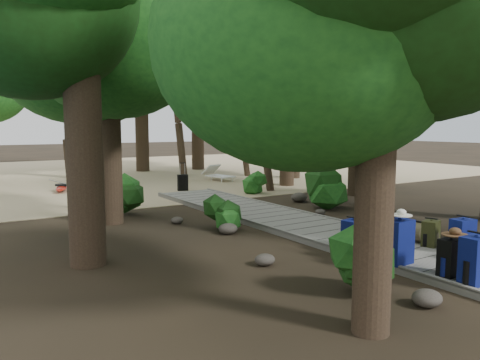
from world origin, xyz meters
TOP-DOWN VIEW (x-y plane):
  - ground at (0.00, 0.00)m, footprint 120.00×120.00m
  - sand_beach at (0.00, 16.00)m, footprint 40.00×22.00m
  - boardwalk at (0.00, 1.00)m, footprint 2.00×12.00m
  - backpack_left_a at (-0.70, -4.26)m, footprint 0.42×0.30m
  - backpack_left_b at (-0.66, -3.84)m, footprint 0.36×0.26m
  - backpack_left_c at (-0.80, -2.97)m, footprint 0.46×0.34m
  - backpack_left_d at (-0.63, -1.76)m, footprint 0.43×0.34m
  - backpack_right_c at (0.76, -3.14)m, footprint 0.43×0.33m
  - backpack_right_d at (0.69, -2.53)m, footprint 0.42×0.36m
  - duffel_right_khaki at (0.77, -2.21)m, footprint 0.51×0.66m
  - duffel_right_black at (0.68, -1.59)m, footprint 0.65×0.76m
  - suitcase_on_boardwalk at (-0.80, -2.25)m, footprint 0.43×0.26m
  - lone_suitcase_on_sand at (0.35, 7.87)m, footprint 0.43×0.31m
  - hat_brown at (-0.62, -3.88)m, footprint 0.40×0.40m
  - hat_white at (-0.82, -3.02)m, footprint 0.35×0.35m
  - kayak at (-3.54, 10.12)m, footprint 1.81×3.54m
  - sun_lounger at (3.16, 9.89)m, footprint 1.03×2.17m
  - tree_right_c at (3.77, 1.99)m, footprint 4.69×4.69m
  - tree_right_d at (5.15, 3.59)m, footprint 5.48×5.48m
  - tree_right_e at (4.64, 7.01)m, footprint 4.72×4.72m
  - tree_right_f at (6.65, 9.08)m, footprint 5.04×5.04m
  - tree_left_a at (-3.04, -4.39)m, footprint 3.85×3.85m
  - tree_left_b at (-5.15, 0.16)m, footprint 4.94×4.94m
  - tree_left_c at (-3.70, 3.44)m, footprint 4.53×4.53m
  - tree_back_a at (-1.94, 14.52)m, footprint 5.28×5.28m
  - tree_back_b at (1.87, 16.05)m, footprint 5.69×5.69m
  - tree_back_c at (4.90, 15.41)m, footprint 5.46×5.46m
  - palm_right_a at (3.25, 6.32)m, footprint 4.03×4.03m
  - palm_right_b at (5.30, 11.21)m, footprint 3.94×3.94m
  - palm_right_c at (2.80, 12.58)m, footprint 4.87×4.87m
  - palm_left_a at (-4.23, 6.15)m, footprint 3.89×3.89m
  - rock_left_a at (-1.78, -4.25)m, footprint 0.43×0.38m
  - rock_left_b at (-2.55, -1.54)m, footprint 0.37×0.34m
  - rock_left_c at (-1.85, 0.88)m, footprint 0.45×0.40m
  - rock_left_d at (-2.35, 2.53)m, footprint 0.32×0.29m
  - rock_right_b at (2.20, -1.34)m, footprint 0.41×0.37m
  - rock_right_c at (1.48, 1.48)m, footprint 0.29×0.27m
  - rock_right_d at (2.42, 3.53)m, footprint 0.55×0.49m
  - shrub_left_a at (-2.14, -3.43)m, footprint 1.23×1.23m
  - shrub_left_b at (-1.75, 1.36)m, footprint 0.78×0.78m
  - shrub_left_c at (-2.98, 4.31)m, footprint 1.27×1.27m
  - shrub_right_b at (2.38, 2.14)m, footprint 1.42×1.42m
  - shrub_right_c at (2.27, 5.86)m, footprint 0.84×0.84m

SIDE VIEW (x-z plane):
  - ground at x=0.00m, z-range 0.00..0.00m
  - sand_beach at x=0.00m, z-range 0.00..0.02m
  - boardwalk at x=0.00m, z-range 0.00..0.12m
  - rock_right_c at x=1.48m, z-range 0.00..0.16m
  - rock_left_d at x=-2.35m, z-range 0.00..0.17m
  - rock_left_b at x=-2.55m, z-range 0.00..0.21m
  - rock_right_b at x=2.20m, z-range 0.00..0.23m
  - rock_left_a at x=-1.78m, z-range 0.00..0.23m
  - rock_left_c at x=-1.85m, z-range 0.00..0.25m
  - rock_right_d at x=2.42m, z-range 0.00..0.30m
  - kayak at x=-3.54m, z-range 0.02..0.37m
  - duffel_right_khaki at x=0.77m, z-range 0.12..0.51m
  - lone_suitcase_on_sand at x=0.35m, z-range 0.02..0.62m
  - duffel_right_black at x=0.68m, z-range 0.12..0.53m
  - shrub_left_b at x=-1.75m, z-range 0.00..0.70m
  - sun_lounger at x=3.16m, z-range 0.02..0.69m
  - shrub_right_c at x=2.27m, z-range 0.00..0.76m
  - backpack_right_d at x=0.69m, z-range 0.12..0.67m
  - backpack_left_d at x=-0.63m, z-range 0.12..0.70m
  - suitcase_on_boardwalk at x=-0.80m, z-range 0.12..0.75m
  - backpack_left_b at x=-0.66m, z-range 0.12..0.77m
  - backpack_right_c at x=0.76m, z-range 0.12..0.81m
  - backpack_left_a at x=-0.70m, z-range 0.12..0.91m
  - backpack_left_c at x=-0.80m, z-range 0.12..0.96m
  - shrub_left_a at x=-2.14m, z-range 0.00..1.11m
  - shrub_left_c at x=-2.98m, z-range 0.00..1.14m
  - shrub_right_b at x=2.38m, z-range 0.00..1.28m
  - hat_brown at x=-0.62m, z-range 0.77..0.89m
  - hat_white at x=-0.82m, z-range 0.96..1.07m
  - palm_left_a at x=-4.23m, z-range 0.00..6.20m
  - tree_left_a at x=-3.04m, z-range 0.00..6.41m
  - palm_right_a at x=3.25m, z-range 0.00..6.88m
  - palm_right_b at x=5.30m, z-range 0.00..7.62m
  - palm_right_c at x=2.80m, z-range 0.00..7.75m
  - tree_left_c at x=-3.70m, z-range 0.00..7.87m
  - tree_right_c at x=3.77m, z-range 0.00..8.11m
  - tree_right_e at x=4.64m, z-range 0.00..8.49m
  - tree_left_b at x=-5.15m, z-range 0.00..8.90m
  - tree_right_f at x=6.65m, z-range 0.00..9.01m
  - tree_back_a at x=-1.94m, z-range 0.00..9.14m
  - tree_back_c at x=4.90m, z-range 0.00..9.82m
  - tree_right_d at x=5.15m, z-range 0.00..10.04m
  - tree_back_b at x=1.87m, z-range 0.00..10.17m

